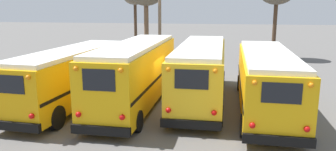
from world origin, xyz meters
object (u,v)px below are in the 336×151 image
Objects in this scene: school_bus_2 at (201,71)px; school_bus_3 at (266,79)px; school_bus_1 at (136,72)px; utility_pole at (160,15)px; school_bus_0 at (72,75)px.

school_bus_3 is at bearing -19.63° from school_bus_2.
school_bus_3 is (6.64, 0.13, -0.15)m from school_bus_1.
school_bus_1 is at bearing -178.88° from school_bus_3.
school_bus_2 is at bearing 160.37° from school_bus_3.
school_bus_2 is 12.20m from utility_pole.
utility_pole is (-1.15, 12.34, 2.61)m from school_bus_1.
school_bus_1 reaches higher than school_bus_3.
school_bus_3 is at bearing 4.14° from school_bus_0.
school_bus_0 is 1.15× the size of utility_pole.
school_bus_2 reaches higher than school_bus_3.
school_bus_1 is 1.00× the size of school_bus_3.
school_bus_1 reaches higher than school_bus_2.
school_bus_3 is 1.23× the size of utility_pole.
school_bus_3 is (9.96, 0.72, -0.00)m from school_bus_0.
school_bus_0 is 0.94× the size of school_bus_1.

